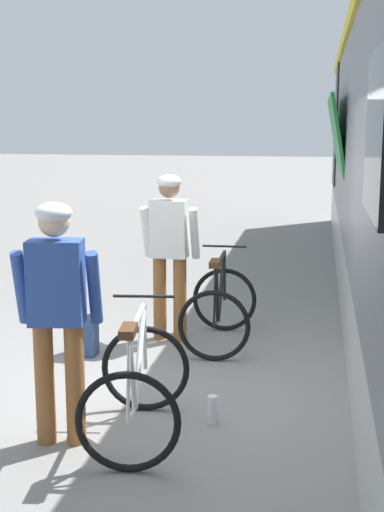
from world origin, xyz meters
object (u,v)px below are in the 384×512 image
object	(u,v)px
cyclist_far_in_blue	(57,302)
backpack_on_platform	(83,336)
bicycle_near_black	(219,308)
water_bottle_near_the_bikes	(212,410)
cyclist_near_in_white	(170,242)
bicycle_far_white	(137,387)

from	to	relation	value
cyclist_far_in_blue	backpack_on_platform	xyz separation A→B (m)	(-0.48, 1.88, -0.85)
cyclist_far_in_blue	bicycle_near_black	distance (m)	2.66
water_bottle_near_the_bikes	cyclist_near_in_white	bearing A→B (deg)	110.57
bicycle_far_white	water_bottle_near_the_bikes	bearing A→B (deg)	35.66
cyclist_far_in_blue	bicycle_near_black	world-z (taller)	cyclist_far_in_blue
bicycle_near_black	cyclist_near_in_white	bearing A→B (deg)	168.88
cyclist_near_in_white	cyclist_far_in_blue	bearing A→B (deg)	-96.02
bicycle_far_white	backpack_on_platform	size ratio (longest dim) A/B	2.88
cyclist_near_in_white	bicycle_far_white	world-z (taller)	cyclist_near_in_white
water_bottle_near_the_bikes	bicycle_near_black	bearing A→B (deg)	96.42
cyclist_far_in_blue	water_bottle_near_the_bikes	world-z (taller)	cyclist_far_in_blue
bicycle_near_black	backpack_on_platform	bearing A→B (deg)	-156.74
cyclist_far_in_blue	cyclist_near_in_white	bearing A→B (deg)	83.98
bicycle_far_white	backpack_on_platform	xyz separation A→B (m)	(-1.01, 1.73, -0.20)
bicycle_near_black	cyclist_far_in_blue	bearing A→B (deg)	-108.50
cyclist_near_in_white	backpack_on_platform	bearing A→B (deg)	-138.37
cyclist_near_in_white	backpack_on_platform	xyz separation A→B (m)	(-0.75, -0.66, -0.85)
cyclist_near_in_white	bicycle_near_black	size ratio (longest dim) A/B	1.61
cyclist_near_in_white	cyclist_far_in_blue	size ratio (longest dim) A/B	1.00
bicycle_near_black	backpack_on_platform	distance (m)	1.43
bicycle_near_black	backpack_on_platform	size ratio (longest dim) A/B	2.73
bicycle_near_black	water_bottle_near_the_bikes	world-z (taller)	bicycle_near_black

